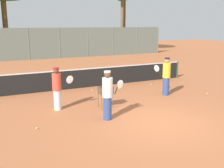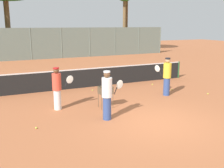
# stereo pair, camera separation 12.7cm
# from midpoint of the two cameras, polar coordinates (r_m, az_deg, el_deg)

# --- Properties ---
(ground_plane) EXTENTS (80.00, 80.00, 0.00)m
(ground_plane) POSITION_cam_midpoint_polar(r_m,az_deg,el_deg) (9.58, 9.92, -8.32)
(ground_plane) COLOR #B7663D
(tennis_net) EXTENTS (11.80, 0.10, 1.07)m
(tennis_net) POSITION_cam_midpoint_polar(r_m,az_deg,el_deg) (14.71, -4.13, 1.59)
(tennis_net) COLOR #26592D
(tennis_net) RESTS_ON ground_plane
(back_fence) EXTENTS (27.50, 0.08, 3.10)m
(back_fence) POSITION_cam_midpoint_polar(r_m,az_deg,el_deg) (27.25, -14.60, 8.51)
(back_fence) COLOR slate
(back_fence) RESTS_ON ground_plane
(player_white_outfit) EXTENTS (0.92, 0.36, 1.75)m
(player_white_outfit) POSITION_cam_midpoint_polar(r_m,az_deg,el_deg) (10.84, -12.18, -0.89)
(player_white_outfit) COLOR white
(player_white_outfit) RESTS_ON ground_plane
(player_red_cap) EXTENTS (0.53, 0.88, 1.86)m
(player_red_cap) POSITION_cam_midpoint_polar(r_m,az_deg,el_deg) (13.06, 11.47, 1.73)
(player_red_cap) COLOR #334C8C
(player_red_cap) RESTS_ON ground_plane
(player_yellow_shirt) EXTENTS (0.93, 0.38, 1.82)m
(player_yellow_shirt) POSITION_cam_midpoint_polar(r_m,az_deg,el_deg) (9.48, -1.34, -2.35)
(player_yellow_shirt) COLOR #334C8C
(player_yellow_shirt) RESTS_ON ground_plane
(ball_cart) EXTENTS (0.56, 0.41, 0.91)m
(ball_cart) POSITION_cam_midpoint_polar(r_m,az_deg,el_deg) (10.92, -1.76, -1.71)
(ball_cart) COLOR brown
(ball_cart) RESTS_ON ground_plane
(tennis_ball_0) EXTENTS (0.07, 0.07, 0.07)m
(tennis_ball_0) POSITION_cam_midpoint_polar(r_m,az_deg,el_deg) (13.84, -4.64, -1.37)
(tennis_ball_0) COLOR #D1E54C
(tennis_ball_0) RESTS_ON ground_plane
(tennis_ball_1) EXTENTS (0.07, 0.07, 0.07)m
(tennis_ball_1) POSITION_cam_midpoint_polar(r_m,az_deg,el_deg) (14.30, 12.49, -1.18)
(tennis_ball_1) COLOR #D1E54C
(tennis_ball_1) RESTS_ON ground_plane
(tennis_ball_2) EXTENTS (0.07, 0.07, 0.07)m
(tennis_ball_2) POSITION_cam_midpoint_polar(r_m,az_deg,el_deg) (15.33, 8.36, -0.07)
(tennis_ball_2) COLOR #D1E54C
(tennis_ball_2) RESTS_ON ground_plane
(tennis_ball_3) EXTENTS (0.07, 0.07, 0.07)m
(tennis_ball_3) POSITION_cam_midpoint_polar(r_m,az_deg,el_deg) (9.25, -16.44, -9.23)
(tennis_ball_3) COLOR #D1E54C
(tennis_ball_3) RESTS_ON ground_plane
(tennis_ball_4) EXTENTS (0.07, 0.07, 0.07)m
(tennis_ball_4) POSITION_cam_midpoint_polar(r_m,az_deg,el_deg) (14.00, 19.72, -1.95)
(tennis_ball_4) COLOR #D1E54C
(tennis_ball_4) RESTS_ON ground_plane
(parked_car) EXTENTS (4.20, 1.70, 1.60)m
(parked_car) POSITION_cam_midpoint_polar(r_m,az_deg,el_deg) (32.00, -14.94, 7.49)
(parked_car) COLOR #232328
(parked_car) RESTS_ON ground_plane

